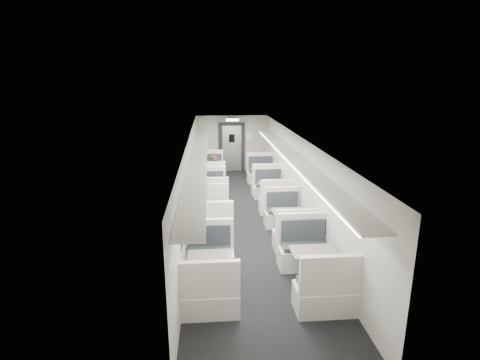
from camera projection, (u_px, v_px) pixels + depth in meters
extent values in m
cube|color=black|center=(245.00, 223.00, 10.67)|extent=(3.00, 12.00, 0.12)
cube|color=silver|center=(245.00, 135.00, 10.01)|extent=(3.00, 12.00, 0.12)
cube|color=beige|center=(232.00, 143.00, 16.16)|extent=(3.00, 0.12, 2.40)
cube|color=beige|center=(293.00, 313.00, 4.52)|extent=(3.00, 0.12, 2.40)
cube|color=beige|center=(188.00, 182.00, 10.22)|extent=(0.12, 12.00, 2.40)
cube|color=beige|center=(300.00, 179.00, 10.46)|extent=(0.12, 12.00, 2.40)
cube|color=beige|center=(209.00, 188.00, 13.01)|extent=(1.12, 0.63, 0.48)
cube|color=#21262C|center=(209.00, 180.00, 12.96)|extent=(1.00, 0.50, 0.11)
cube|color=beige|center=(209.00, 173.00, 12.63)|extent=(1.12, 0.13, 0.74)
cube|color=beige|center=(209.00, 176.00, 14.60)|extent=(1.12, 0.63, 0.48)
cube|color=#21262C|center=(209.00, 169.00, 14.49)|extent=(1.00, 0.50, 0.11)
cube|color=beige|center=(209.00, 159.00, 14.66)|extent=(1.12, 0.13, 0.74)
cylinder|color=#BEBEC0|center=(209.00, 178.00, 13.77)|extent=(0.11, 0.11, 0.73)
cylinder|color=#BEBEC0|center=(209.00, 187.00, 13.86)|extent=(0.38, 0.38, 0.03)
cube|color=gray|center=(209.00, 167.00, 13.66)|extent=(0.93, 0.64, 0.04)
cube|color=beige|center=(209.00, 213.00, 10.62)|extent=(1.07, 0.60, 0.45)
cube|color=#21262C|center=(209.00, 204.00, 10.58)|extent=(0.95, 0.47, 0.10)
cube|color=beige|center=(209.00, 196.00, 10.26)|extent=(1.07, 0.12, 0.71)
cube|color=beige|center=(209.00, 196.00, 12.14)|extent=(1.07, 0.60, 0.45)
cube|color=#21262C|center=(209.00, 188.00, 12.03)|extent=(0.95, 0.47, 0.10)
cube|color=beige|center=(209.00, 177.00, 12.19)|extent=(1.07, 0.12, 0.71)
cylinder|color=#BEBEC0|center=(209.00, 200.00, 11.35)|extent=(0.10, 0.10, 0.70)
cylinder|color=#BEBEC0|center=(209.00, 211.00, 11.44)|extent=(0.36, 0.36, 0.03)
cube|color=gray|center=(209.00, 188.00, 11.25)|extent=(0.89, 0.61, 0.04)
cube|color=beige|center=(210.00, 237.00, 8.99)|extent=(1.13, 0.63, 0.48)
cube|color=#21262C|center=(209.00, 225.00, 8.94)|extent=(1.00, 0.50, 0.11)
cube|color=beige|center=(209.00, 217.00, 8.61)|extent=(1.13, 0.13, 0.74)
cube|color=beige|center=(209.00, 213.00, 10.58)|extent=(1.13, 0.63, 0.48)
cube|color=#21262C|center=(209.00, 204.00, 10.47)|extent=(1.00, 0.50, 0.11)
cube|color=beige|center=(209.00, 190.00, 10.64)|extent=(1.13, 0.13, 0.74)
cylinder|color=#BEBEC0|center=(209.00, 220.00, 9.75)|extent=(0.11, 0.11, 0.73)
cylinder|color=#BEBEC0|center=(210.00, 232.00, 9.84)|extent=(0.38, 0.38, 0.03)
cube|color=gray|center=(209.00, 205.00, 9.64)|extent=(0.93, 0.64, 0.04)
cube|color=beige|center=(210.00, 301.00, 6.46)|extent=(1.00, 0.56, 0.42)
cube|color=#21262C|center=(210.00, 287.00, 6.42)|extent=(0.89, 0.44, 0.09)
cube|color=beige|center=(210.00, 280.00, 6.12)|extent=(1.00, 0.11, 0.66)
cube|color=beige|center=(210.00, 261.00, 7.87)|extent=(1.00, 0.56, 0.42)
cube|color=#21262C|center=(210.00, 251.00, 7.78)|extent=(0.89, 0.44, 0.09)
cube|color=beige|center=(209.00, 234.00, 7.93)|extent=(1.00, 0.11, 0.66)
cylinder|color=#BEBEC0|center=(210.00, 274.00, 7.14)|extent=(0.09, 0.09, 0.65)
cylinder|color=#BEBEC0|center=(210.00, 288.00, 7.22)|extent=(0.34, 0.34, 0.03)
cube|color=gray|center=(210.00, 257.00, 7.04)|extent=(0.83, 0.57, 0.04)
cube|color=beige|center=(266.00, 188.00, 13.08)|extent=(1.04, 0.58, 0.44)
cube|color=#21262C|center=(266.00, 180.00, 13.04)|extent=(0.92, 0.46, 0.10)
cube|color=beige|center=(268.00, 174.00, 12.73)|extent=(1.04, 0.12, 0.69)
cube|color=beige|center=(261.00, 177.00, 14.56)|extent=(1.04, 0.58, 0.44)
cube|color=#21262C|center=(261.00, 170.00, 14.46)|extent=(0.92, 0.46, 0.10)
cube|color=beige|center=(260.00, 161.00, 14.61)|extent=(1.04, 0.12, 0.69)
cylinder|color=#BEBEC0|center=(263.00, 179.00, 13.79)|extent=(0.10, 0.10, 0.68)
cylinder|color=#BEBEC0|center=(263.00, 187.00, 13.88)|extent=(0.35, 0.35, 0.03)
cube|color=gray|center=(264.00, 169.00, 13.69)|extent=(0.87, 0.59, 0.04)
cube|color=beige|center=(276.00, 206.00, 11.30)|extent=(0.99, 0.55, 0.42)
cube|color=#21262C|center=(276.00, 197.00, 11.26)|extent=(0.88, 0.44, 0.09)
cube|color=beige|center=(277.00, 190.00, 10.97)|extent=(0.99, 0.11, 0.66)
cube|color=beige|center=(268.00, 191.00, 12.71)|extent=(0.99, 0.55, 0.42)
cube|color=#21262C|center=(268.00, 184.00, 12.61)|extent=(0.88, 0.44, 0.09)
cube|color=beige|center=(268.00, 175.00, 12.76)|extent=(0.99, 0.11, 0.66)
cylinder|color=#BEBEC0|center=(272.00, 195.00, 11.98)|extent=(0.09, 0.09, 0.65)
cylinder|color=#BEBEC0|center=(272.00, 204.00, 12.06)|extent=(0.34, 0.34, 0.03)
cube|color=gray|center=(272.00, 184.00, 11.88)|extent=(0.83, 0.56, 0.04)
cube|color=beige|center=(294.00, 240.00, 8.89)|extent=(0.98, 0.54, 0.41)
cube|color=#21262C|center=(294.00, 230.00, 8.85)|extent=(0.86, 0.43, 0.09)
cube|color=beige|center=(297.00, 223.00, 8.56)|extent=(0.98, 0.11, 0.64)
cube|color=beige|center=(282.00, 219.00, 10.27)|extent=(0.98, 0.54, 0.41)
cube|color=#21262C|center=(283.00, 210.00, 10.18)|extent=(0.86, 0.43, 0.09)
cube|color=beige|center=(282.00, 198.00, 10.32)|extent=(0.98, 0.11, 0.64)
cylinder|color=#BEBEC0|center=(288.00, 225.00, 9.55)|extent=(0.09, 0.09, 0.63)
cylinder|color=#BEBEC0|center=(288.00, 236.00, 9.63)|extent=(0.33, 0.33, 0.03)
cube|color=gray|center=(288.00, 212.00, 9.46)|extent=(0.81, 0.55, 0.04)
cube|color=beige|center=(325.00, 299.00, 6.52)|extent=(1.07, 0.59, 0.45)
cube|color=#21262C|center=(326.00, 283.00, 6.48)|extent=(0.95, 0.47, 0.10)
cube|color=beige|center=(331.00, 275.00, 6.16)|extent=(1.07, 0.12, 0.70)
cube|color=beige|center=(303.00, 257.00, 8.03)|extent=(1.07, 0.59, 0.45)
cube|color=#21262C|center=(304.00, 246.00, 7.93)|extent=(0.95, 0.47, 0.10)
cube|color=beige|center=(302.00, 228.00, 8.08)|extent=(1.07, 0.12, 0.70)
cylinder|color=#BEBEC0|center=(313.00, 270.00, 7.24)|extent=(0.10, 0.10, 0.69)
cylinder|color=#BEBEC0|center=(313.00, 285.00, 7.33)|extent=(0.36, 0.36, 0.03)
cube|color=gray|center=(314.00, 252.00, 7.14)|extent=(0.88, 0.60, 0.04)
imported|color=black|center=(215.00, 176.00, 12.77)|extent=(0.55, 0.40, 1.41)
cube|color=black|center=(195.00, 152.00, 13.45)|extent=(0.02, 1.18, 0.84)
cube|color=black|center=(192.00, 166.00, 11.33)|extent=(0.02, 1.18, 0.84)
cube|color=black|center=(189.00, 187.00, 9.22)|extent=(0.02, 1.18, 0.84)
cube|color=black|center=(183.00, 219.00, 7.11)|extent=(0.02, 1.18, 0.84)
cube|color=beige|center=(198.00, 158.00, 9.76)|extent=(0.46, 10.40, 0.05)
cube|color=white|center=(206.00, 160.00, 9.79)|extent=(0.05, 10.20, 0.04)
cube|color=beige|center=(293.00, 156.00, 9.96)|extent=(0.46, 10.40, 0.05)
cube|color=white|center=(286.00, 158.00, 9.96)|extent=(0.05, 10.20, 0.04)
cube|color=black|center=(232.00, 147.00, 16.09)|extent=(1.10, 0.10, 2.10)
cube|color=#BEBEC0|center=(232.00, 149.00, 16.07)|extent=(0.80, 0.05, 1.95)
cube|color=black|center=(232.00, 138.00, 15.91)|extent=(0.25, 0.02, 0.35)
cube|color=black|center=(232.00, 120.00, 15.29)|extent=(0.62, 0.10, 0.16)
cube|color=white|center=(232.00, 120.00, 15.23)|extent=(0.54, 0.02, 0.10)
cube|color=silver|center=(249.00, 137.00, 16.01)|extent=(0.32, 0.02, 0.40)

